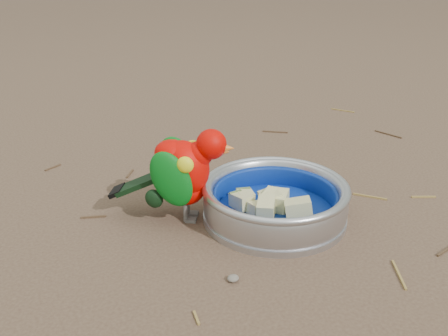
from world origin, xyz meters
name	(u,v)px	position (x,y,z in m)	size (l,w,h in m)	color
ground	(284,219)	(0.00, 0.00, 0.00)	(60.00, 60.00, 0.00)	brown
food_bowl	(274,214)	(-0.01, 0.01, 0.01)	(0.23, 0.23, 0.02)	#B2B2BA
bowl_wall	(275,197)	(-0.01, 0.01, 0.04)	(0.23, 0.23, 0.04)	#B2B2BA
fruit_wedges	(275,201)	(-0.01, 0.01, 0.03)	(0.14, 0.14, 0.03)	beige
lory_parrot	(183,177)	(-0.14, 0.07, 0.07)	(0.09, 0.18, 0.15)	#CF0600
ground_debris	(279,192)	(0.04, 0.08, 0.00)	(0.90, 0.80, 0.01)	olive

